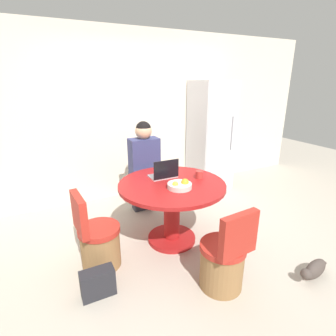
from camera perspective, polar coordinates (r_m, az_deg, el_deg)
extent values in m
plane|color=#B2A899|center=(3.27, 2.90, -15.89)|extent=(12.00, 12.00, 0.00)
cube|color=beige|center=(4.29, -8.16, 11.06)|extent=(7.00, 0.06, 2.60)
cube|color=silver|center=(4.62, 9.23, 6.83)|extent=(0.62, 0.63, 1.85)
cube|color=silver|center=(4.37, 11.66, 6.00)|extent=(0.59, 0.01, 1.74)
cylinder|color=gray|center=(4.46, 13.73, 7.32)|extent=(0.02, 0.02, 0.55)
cylinder|color=maroon|center=(3.31, 0.80, -14.97)|extent=(0.57, 0.57, 0.05)
cylinder|color=maroon|center=(3.12, 0.83, -9.57)|extent=(0.19, 0.19, 0.66)
cylinder|color=maroon|center=(2.97, 0.86, -3.66)|extent=(1.22, 1.22, 0.04)
cylinder|color=olive|center=(2.92, -14.42, -16.60)|extent=(0.40, 0.40, 0.39)
cylinder|color=#AD281E|center=(2.80, -14.80, -12.84)|extent=(0.42, 0.42, 0.06)
cube|color=#AD281E|center=(2.66, -18.72, -9.54)|extent=(0.10, 0.39, 0.39)
cylinder|color=olive|center=(2.65, 11.48, -20.49)|extent=(0.40, 0.40, 0.39)
cylinder|color=#AD281E|center=(2.52, 11.82, -16.52)|extent=(0.42, 0.42, 0.06)
cube|color=#AD281E|center=(2.30, 15.13, -13.92)|extent=(0.39, 0.10, 0.39)
cube|color=#2D2D38|center=(3.95, -5.68, -5.83)|extent=(0.28, 0.16, 0.45)
cube|color=#2D2D38|center=(3.78, -5.50, -2.11)|extent=(0.32, 0.36, 0.14)
cube|color=navy|center=(3.61, -5.20, 2.39)|extent=(0.40, 0.22, 0.52)
sphere|color=tan|center=(3.52, -5.37, 8.02)|extent=(0.22, 0.22, 0.22)
sphere|color=black|center=(3.52, -5.38, 8.46)|extent=(0.20, 0.20, 0.20)
cube|color=#B7B7BC|center=(3.15, -1.18, -1.76)|extent=(0.32, 0.21, 0.02)
cube|color=black|center=(3.03, -0.36, -0.30)|extent=(0.32, 0.01, 0.22)
cylinder|color=beige|center=(2.82, 2.54, -3.89)|extent=(0.26, 0.26, 0.05)
sphere|color=orange|center=(2.82, 3.71, -3.15)|extent=(0.08, 0.08, 0.08)
sphere|color=gold|center=(2.78, 1.60, -3.60)|extent=(0.07, 0.07, 0.07)
cylinder|color=#B2332D|center=(3.12, 6.79, -1.44)|extent=(0.08, 0.08, 0.09)
ellipsoid|color=#473D38|center=(3.12, 29.39, -18.62)|extent=(0.34, 0.17, 0.18)
sphere|color=#473D38|center=(2.96, 27.81, -19.75)|extent=(0.10, 0.10, 0.10)
cylinder|color=#473D38|center=(3.22, 30.66, -17.15)|extent=(0.14, 0.05, 0.11)
cube|color=#232328|center=(2.64, -15.02, -23.02)|extent=(0.30, 0.14, 0.26)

